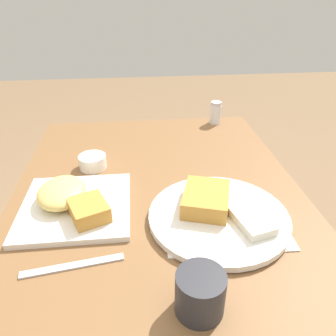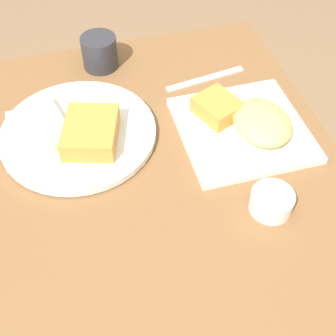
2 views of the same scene
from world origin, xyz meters
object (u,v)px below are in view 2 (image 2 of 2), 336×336
plate_square_near (246,124)px  sauce_ramekin (272,201)px  plate_oval_far (79,132)px  butter_knife (205,79)px  coffee_mug (100,52)px

plate_square_near → sauce_ramekin: bearing=171.5°
plate_square_near → plate_oval_far: bearing=78.1°
butter_knife → coffee_mug: coffee_mug is taller
plate_square_near → butter_knife: plate_square_near is taller
plate_square_near → sauce_ramekin: (-0.19, 0.03, -0.00)m
sauce_ramekin → coffee_mug: 0.53m
sauce_ramekin → coffee_mug: (0.48, 0.21, 0.02)m
butter_knife → coffee_mug: size_ratio=2.37×
sauce_ramekin → butter_knife: (0.37, -0.00, -0.02)m
butter_knife → coffee_mug: 0.25m
plate_square_near → butter_knife: size_ratio=1.30×
plate_square_near → butter_knife: 0.18m
coffee_mug → sauce_ramekin: bearing=-156.1°
plate_oval_far → coffee_mug: 0.24m
sauce_ramekin → butter_knife: bearing=-0.6°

